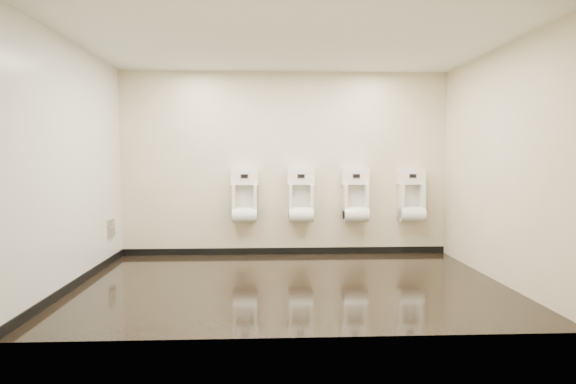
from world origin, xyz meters
The scene contains 14 objects.
ground centered at (0.00, 0.00, 0.00)m, with size 5.00×3.50×0.00m, color black.
ceiling centered at (0.00, 0.00, 2.80)m, with size 5.00×3.50×0.00m, color silver.
back_wall centered at (0.00, 1.75, 1.40)m, with size 5.00×0.02×2.80m, color beige.
front_wall centered at (0.00, -1.75, 1.40)m, with size 5.00×0.02×2.80m, color beige.
left_wall centered at (-2.50, 0.00, 1.40)m, with size 0.02×3.50×2.80m, color beige.
right_wall centered at (2.50, 0.00, 1.40)m, with size 0.02×3.50×2.80m, color beige.
tile_overlay_left centered at (-2.50, 0.00, 1.40)m, with size 0.01×3.50×2.80m, color white.
skirting_back centered at (0.00, 1.74, 0.05)m, with size 5.00×0.02×0.10m, color black.
skirting_left centered at (-2.49, 0.00, 0.05)m, with size 0.02×3.50×0.10m, color black.
access_panel centered at (-2.48, 1.20, 0.50)m, with size 0.04×0.25×0.25m.
urinal_0 centered at (-0.61, 1.61, 0.86)m, with size 0.42×0.32×0.79m.
urinal_1 centered at (0.23, 1.61, 0.86)m, with size 0.42×0.32×0.79m.
urinal_2 centered at (1.07, 1.61, 0.86)m, with size 0.42×0.32×0.79m.
urinal_3 centered at (1.93, 1.61, 0.86)m, with size 0.42×0.32×0.79m.
Camera 1 is at (-0.30, -5.63, 1.48)m, focal length 30.00 mm.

